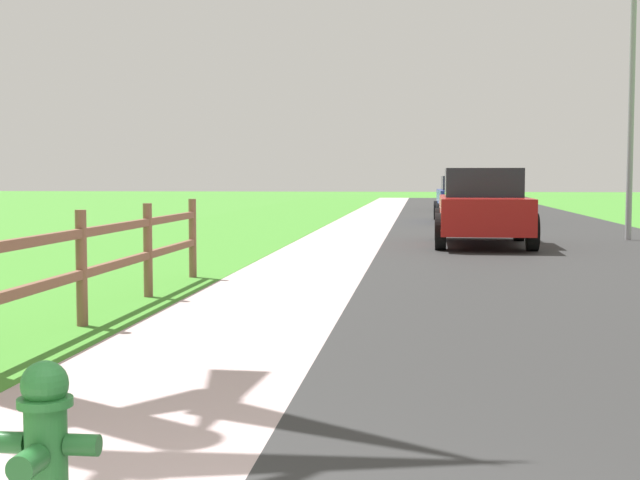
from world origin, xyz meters
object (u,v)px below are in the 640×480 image
object	(u,v)px
parked_car_blue	(467,199)
parked_car_black	(468,193)
street_lamp	(637,60)
fire_hydrant	(45,445)
parked_suv_red	(483,207)

from	to	relation	value
parked_car_blue	parked_car_black	bearing A→B (deg)	86.97
street_lamp	fire_hydrant	bearing A→B (deg)	-109.56
parked_suv_red	parked_car_blue	bearing A→B (deg)	89.01
parked_suv_red	street_lamp	world-z (taller)	street_lamp
fire_hydrant	parked_car_blue	size ratio (longest dim) A/B	0.15
parked_suv_red	parked_car_blue	world-z (taller)	parked_suv_red
fire_hydrant	parked_car_blue	world-z (taller)	parked_car_blue
parked_suv_red	street_lamp	distance (m)	5.21
parked_suv_red	parked_car_black	xyz separation A→B (m)	(0.73, 20.46, -0.05)
fire_hydrant	parked_suv_red	bearing A→B (deg)	80.01
parked_car_blue	street_lamp	xyz separation A→B (m)	(3.39, -8.16, 3.38)
street_lamp	parked_car_blue	bearing A→B (deg)	112.56
parked_suv_red	parked_car_blue	size ratio (longest dim) A/B	0.98
fire_hydrant	parked_suv_red	size ratio (longest dim) A/B	0.16
parked_car_blue	parked_car_black	size ratio (longest dim) A/B	0.97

